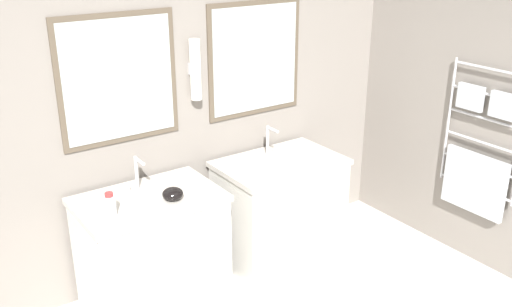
{
  "coord_description": "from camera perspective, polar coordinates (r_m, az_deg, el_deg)",
  "views": [
    {
      "loc": [
        -1.37,
        -1.29,
        2.38
      ],
      "look_at": [
        0.55,
        1.45,
        1.04
      ],
      "focal_mm": 40.0,
      "sensor_mm": 36.0,
      "label": 1
    }
  ],
  "objects": [
    {
      "name": "toiletry_bottle",
      "position": [
        3.46,
        -14.41,
        -5.01
      ],
      "size": [
        0.07,
        0.07,
        0.15
      ],
      "color": "silver",
      "rests_on": "vanity_left"
    },
    {
      "name": "wall_back",
      "position": [
        3.82,
        -12.39,
        4.89
      ],
      "size": [
        5.93,
        0.16,
        2.6
      ],
      "color": "gray",
      "rests_on": "ground_plane"
    },
    {
      "name": "amenity_bowl",
      "position": [
        3.59,
        -8.33,
        -4.01
      ],
      "size": [
        0.13,
        0.13,
        0.08
      ],
      "color": "black",
      "rests_on": "vanity_left"
    },
    {
      "name": "soap_dish",
      "position": [
        3.93,
        0.83,
        -1.8
      ],
      "size": [
        0.09,
        0.06,
        0.04
      ],
      "color": "white",
      "rests_on": "vanity_right"
    },
    {
      "name": "vanity_left",
      "position": [
        3.82,
        -10.08,
        -9.75
      ],
      "size": [
        0.9,
        0.66,
        0.79
      ],
      "color": "silver",
      "rests_on": "ground_plane"
    },
    {
      "name": "vanity_right",
      "position": [
        4.29,
        2.65,
        -5.68
      ],
      "size": [
        0.9,
        0.66,
        0.79
      ],
      "color": "silver",
      "rests_on": "ground_plane"
    },
    {
      "name": "faucet_right",
      "position": [
        4.22,
        1.3,
        1.28
      ],
      "size": [
        0.17,
        0.14,
        0.23
      ],
      "color": "silver",
      "rests_on": "vanity_right"
    },
    {
      "name": "faucet_left",
      "position": [
        3.74,
        -11.76,
        -1.96
      ],
      "size": [
        0.17,
        0.14,
        0.23
      ],
      "color": "silver",
      "rests_on": "vanity_left"
    },
    {
      "name": "wall_right",
      "position": [
        4.34,
        22.34,
        5.56
      ],
      "size": [
        0.13,
        4.12,
        2.6
      ],
      "color": "gray",
      "rests_on": "ground_plane"
    }
  ]
}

